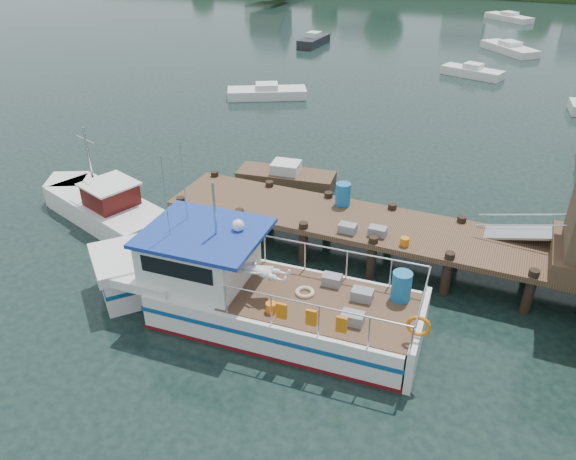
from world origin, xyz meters
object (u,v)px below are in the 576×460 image
at_px(moored_far, 509,17).
at_px(work_boat, 103,205).
at_px(moored_rowboat, 286,179).
at_px(lobster_boat, 242,291).
at_px(moored_e, 314,41).
at_px(moored_a, 267,92).
at_px(dock, 525,229).
at_px(moored_d, 509,48).
at_px(moored_b, 472,72).

bearing_deg(moored_far, work_boat, -78.55).
bearing_deg(moored_rowboat, work_boat, -113.32).
height_order(lobster_boat, moored_e, lobster_boat).
height_order(work_boat, moored_a, work_boat).
height_order(dock, moored_d, dock).
bearing_deg(work_boat, lobster_boat, -3.78).
bearing_deg(work_boat, moored_a, 112.47).
distance_m(moored_a, moored_e, 16.96).
bearing_deg(moored_a, lobster_boat, -74.35).
distance_m(work_boat, moored_b, 31.02).
height_order(moored_far, moored_a, moored_a).
bearing_deg(moored_e, lobster_boat, -79.54).
xyz_separation_m(moored_d, moored_e, (-16.90, -4.07, 0.09)).
bearing_deg(moored_a, moored_far, 64.13).
height_order(moored_rowboat, moored_e, moored_rowboat).
distance_m(work_boat, moored_a, 18.01).
distance_m(moored_b, moored_d, 9.92).
bearing_deg(moored_d, moored_rowboat, -114.41).
relative_size(moored_rowboat, moored_far, 0.81).
xyz_separation_m(moored_rowboat, moored_far, (5.86, 50.43, -0.12)).
bearing_deg(moored_d, moored_a, -136.06).
bearing_deg(moored_rowboat, lobster_boat, -52.21).
relative_size(moored_a, moored_d, 0.97).
height_order(moored_d, moored_e, moored_e).
bearing_deg(moored_far, lobster_boat, -70.15).
relative_size(dock, work_boat, 2.32).
height_order(moored_a, moored_b, moored_b).
bearing_deg(dock, moored_a, 135.38).
relative_size(moored_a, moored_b, 1.15).
height_order(work_boat, moored_e, work_boat).
distance_m(lobster_boat, moored_far, 59.54).
height_order(work_boat, moored_b, work_boat).
bearing_deg(work_boat, dock, 24.58).
bearing_deg(lobster_boat, moored_e, 104.68).
relative_size(dock, moored_b, 3.50).
bearing_deg(moored_rowboat, moored_far, 106.07).
distance_m(lobster_boat, moored_a, 23.33).
bearing_deg(dock, moored_d, 94.32).
bearing_deg(moored_b, dock, -98.01).
distance_m(lobster_boat, moored_b, 32.61).
xyz_separation_m(work_boat, moored_far, (11.60, 55.97, -0.25)).
distance_m(moored_b, moored_e, 15.99).
distance_m(moored_a, moored_b, 16.29).
height_order(moored_far, moored_d, moored_d).
bearing_deg(moored_d, moored_far, 82.11).
xyz_separation_m(dock, moored_b, (-4.75, 27.55, -1.87)).
xyz_separation_m(dock, lobster_boat, (-7.56, -4.94, -1.28)).
distance_m(work_boat, moored_e, 34.90).
bearing_deg(lobster_boat, moored_d, 80.59).
bearing_deg(moored_b, moored_far, 70.87).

